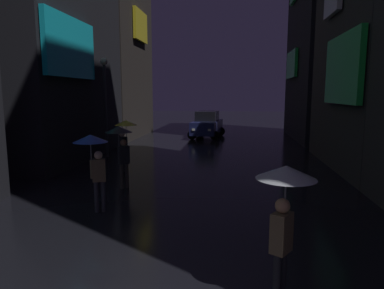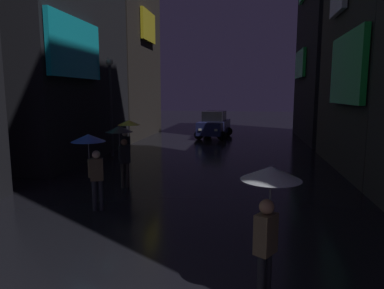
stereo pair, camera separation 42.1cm
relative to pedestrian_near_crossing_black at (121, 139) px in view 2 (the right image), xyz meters
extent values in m
cube|color=#19D8F2|center=(-3.01, 2.97, 3.37)|extent=(0.20, 4.14, 2.44)
cube|color=yellow|center=(-3.01, 13.69, 6.22)|extent=(0.20, 2.98, 2.09)
cube|color=#26E54C|center=(7.69, 2.86, 2.40)|extent=(0.20, 4.01, 2.56)
cube|color=#26E54C|center=(7.69, 14.91, 3.55)|extent=(0.20, 3.72, 1.89)
cylinder|color=#38332D|center=(0.13, 0.17, -1.24)|extent=(0.12, 0.12, 0.85)
cylinder|color=#38332D|center=(0.00, 0.05, -1.24)|extent=(0.12, 0.12, 0.85)
cube|color=black|center=(0.07, 0.11, -0.52)|extent=(0.40, 0.39, 0.60)
sphere|color=#9E7051|center=(0.07, 0.11, -0.11)|extent=(0.22, 0.22, 0.22)
cylinder|color=black|center=(-0.03, -0.05, -0.47)|extent=(0.09, 0.09, 0.50)
cylinder|color=slate|center=(-0.03, -0.05, -0.13)|extent=(0.02, 0.02, 0.77)
cone|color=black|center=(-0.03, -0.05, 0.35)|extent=(0.90, 0.90, 0.20)
cylinder|color=black|center=(-0.86, 2.49, -1.24)|extent=(0.12, 0.12, 0.85)
cylinder|color=black|center=(-0.69, 2.42, -1.24)|extent=(0.12, 0.12, 0.85)
cube|color=black|center=(-0.77, 2.45, -0.52)|extent=(0.40, 0.33, 0.60)
sphere|color=beige|center=(-0.77, 2.45, -0.11)|extent=(0.22, 0.22, 0.22)
cylinder|color=black|center=(-0.59, 2.43, -0.47)|extent=(0.09, 0.09, 0.50)
cylinder|color=slate|center=(-0.59, 2.43, -0.13)|extent=(0.02, 0.02, 0.77)
cone|color=yellow|center=(-0.59, 2.43, 0.35)|extent=(0.90, 0.90, 0.20)
cylinder|color=#2D2D38|center=(0.24, -2.20, -1.24)|extent=(0.12, 0.12, 0.85)
cylinder|color=#2D2D38|center=(0.08, -2.27, -1.24)|extent=(0.12, 0.12, 0.85)
cube|color=brown|center=(0.16, -2.24, -0.52)|extent=(0.40, 0.33, 0.60)
sphere|color=beige|center=(0.16, -2.24, -0.11)|extent=(0.22, 0.22, 0.22)
cylinder|color=brown|center=(0.01, -2.35, -0.47)|extent=(0.09, 0.09, 0.50)
cylinder|color=slate|center=(0.01, -2.35, -0.13)|extent=(0.02, 0.02, 0.77)
cone|color=#263FB2|center=(0.01, -2.35, 0.35)|extent=(0.90, 0.90, 0.20)
cylinder|color=black|center=(4.40, -5.93, -1.24)|extent=(0.12, 0.12, 0.85)
cylinder|color=black|center=(4.49, -5.78, -1.24)|extent=(0.12, 0.12, 0.85)
cube|color=brown|center=(4.44, -5.85, -0.52)|extent=(0.37, 0.40, 0.60)
sphere|color=#9E7051|center=(4.44, -5.85, -0.11)|extent=(0.22, 0.22, 0.22)
cylinder|color=brown|center=(4.50, -5.68, -0.47)|extent=(0.09, 0.09, 0.50)
cylinder|color=slate|center=(4.50, -5.68, -0.13)|extent=(0.02, 0.02, 0.77)
cone|color=silver|center=(4.50, -5.68, 0.35)|extent=(0.90, 0.90, 0.20)
cube|color=navy|center=(1.73, 13.97, -0.90)|extent=(2.12, 4.26, 0.90)
cube|color=black|center=(1.73, 13.97, -0.10)|extent=(1.63, 1.99, 0.70)
cylinder|color=black|center=(2.40, 12.56, -1.35)|extent=(0.66, 0.29, 0.64)
cylinder|color=black|center=(0.79, 12.73, -1.35)|extent=(0.66, 0.29, 0.64)
cylinder|color=black|center=(2.68, 15.21, -1.35)|extent=(0.66, 0.29, 0.64)
cylinder|color=black|center=(1.07, 15.38, -1.35)|extent=(0.66, 0.29, 0.64)
cube|color=white|center=(2.06, 11.85, -0.90)|extent=(0.21, 0.08, 0.14)
cube|color=white|center=(0.97, 11.97, -0.90)|extent=(0.21, 0.08, 0.14)
cylinder|color=#2D2D33|center=(-2.66, 5.63, 0.60)|extent=(0.14, 0.14, 4.54)
sphere|color=#F9EFCC|center=(-2.66, 5.63, 3.06)|extent=(0.36, 0.36, 0.36)
camera|label=1|loc=(3.73, -10.76, 1.51)|focal=32.00mm
camera|label=2|loc=(4.15, -10.70, 1.51)|focal=32.00mm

